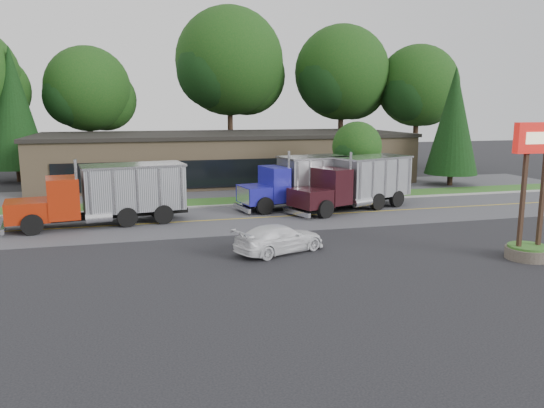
{
  "coord_description": "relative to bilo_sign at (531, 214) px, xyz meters",
  "views": [
    {
      "loc": [
        -6.17,
        -21.39,
        6.58
      ],
      "look_at": [
        0.52,
        3.8,
        1.8
      ],
      "focal_mm": 35.0,
      "sensor_mm": 36.0,
      "label": 1
    }
  ],
  "objects": [
    {
      "name": "tree_far_c",
      "position": [
        -6.32,
        36.64,
        8.66
      ],
      "size": [
        11.73,
        11.04,
        16.74
      ],
      "color": "#382619",
      "rests_on": "ground"
    },
    {
      "name": "tree_far_b",
      "position": [
        -20.37,
        36.6,
        5.89
      ],
      "size": [
        8.7,
        8.19,
        12.41
      ],
      "color": "#382619",
      "rests_on": "ground"
    },
    {
      "name": "dump_truck_blue",
      "position": [
        -6.04,
        14.04,
        -0.22
      ],
      "size": [
        7.59,
        3.9,
        3.36
      ],
      "rotation": [
        0.0,
        0.0,
        3.33
      ],
      "color": "black",
      "rests_on": "ground"
    },
    {
      "name": "rally_car",
      "position": [
        -10.27,
        3.84,
        -1.38
      ],
      "size": [
        4.76,
        3.27,
        1.28
      ],
      "primitive_type": "imported",
      "rotation": [
        0.0,
        0.0,
        1.94
      ],
      "color": "white",
      "rests_on": "ground"
    },
    {
      "name": "center_line",
      "position": [
        -10.5,
        11.5,
        -2.02
      ],
      "size": [
        60.0,
        0.12,
        0.01
      ],
      "primitive_type": "cube",
      "color": "gold",
      "rests_on": "ground"
    },
    {
      "name": "strip_mall",
      "position": [
        -8.5,
        28.5,
        -0.02
      ],
      "size": [
        32.0,
        12.0,
        4.0
      ],
      "primitive_type": "cube",
      "color": "#8E7557",
      "rests_on": "ground"
    },
    {
      "name": "dump_truck_red",
      "position": [
        -17.95,
        11.96,
        -0.21
      ],
      "size": [
        9.88,
        3.91,
        3.36
      ],
      "rotation": [
        0.0,
        0.0,
        3.29
      ],
      "color": "black",
      "rests_on": "ground"
    },
    {
      "name": "curb",
      "position": [
        -10.5,
        15.7,
        -2.02
      ],
      "size": [
        60.0,
        0.3,
        0.12
      ],
      "primitive_type": "cube",
      "color": "#9E9E99",
      "rests_on": "ground"
    },
    {
      "name": "tree_verge",
      "position": [
        -0.44,
        17.55,
        1.5
      ],
      "size": [
        3.89,
        3.66,
        5.55
      ],
      "color": "#382619",
      "rests_on": "ground"
    },
    {
      "name": "evergreen_left",
      "position": [
        -26.5,
        32.5,
        4.5
      ],
      "size": [
        5.22,
        5.22,
        11.86
      ],
      "color": "#382619",
      "rests_on": "ground"
    },
    {
      "name": "grass_verge",
      "position": [
        -10.5,
        17.5,
        -2.02
      ],
      "size": [
        60.0,
        3.4,
        0.03
      ],
      "primitive_type": "cube",
      "color": "#316522",
      "rests_on": "ground"
    },
    {
      "name": "road",
      "position": [
        -10.5,
        11.5,
        -2.02
      ],
      "size": [
        60.0,
        8.0,
        0.02
      ],
      "primitive_type": "cube",
      "color": "#59595E",
      "rests_on": "ground"
    },
    {
      "name": "far_parking",
      "position": [
        -10.5,
        22.5,
        -2.02
      ],
      "size": [
        60.0,
        7.0,
        0.02
      ],
      "primitive_type": "cube",
      "color": "#59595E",
      "rests_on": "ground"
    },
    {
      "name": "dump_truck_maroon",
      "position": [
        -2.48,
        12.74,
        -0.21
      ],
      "size": [
        9.1,
        5.39,
        3.36
      ],
      "rotation": [
        0.0,
        0.0,
        3.5
      ],
      "color": "black",
      "rests_on": "ground"
    },
    {
      "name": "tree_far_e",
      "position": [
        13.64,
        33.61,
        6.4
      ],
      "size": [
        9.25,
        8.71,
        13.2
      ],
      "color": "#382619",
      "rests_on": "ground"
    },
    {
      "name": "ground",
      "position": [
        -10.5,
        2.5,
        -2.02
      ],
      "size": [
        140.0,
        140.0,
        0.0
      ],
      "primitive_type": "plane",
      "color": "#2B2B30",
      "rests_on": "ground"
    },
    {
      "name": "tree_far_d",
      "position": [
        5.66,
        35.63,
        7.7
      ],
      "size": [
        10.68,
        10.05,
        15.23
      ],
      "color": "#382619",
      "rests_on": "ground"
    },
    {
      "name": "evergreen_right",
      "position": [
        9.5,
        20.5,
        3.42
      ],
      "size": [
        4.36,
        4.36,
        9.9
      ],
      "color": "#382619",
      "rests_on": "ground"
    },
    {
      "name": "bilo_sign",
      "position": [
        0.0,
        0.0,
        0.0
      ],
      "size": [
        2.2,
        1.9,
        5.95
      ],
      "color": "#6B6054",
      "rests_on": "ground"
    }
  ]
}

